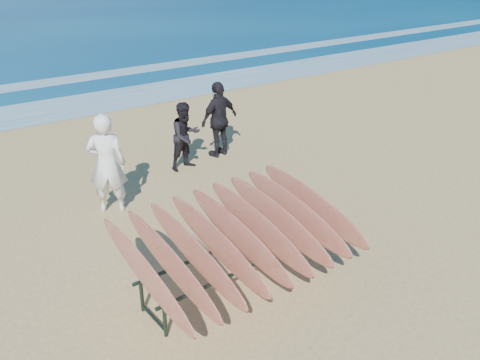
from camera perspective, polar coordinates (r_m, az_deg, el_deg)
The scene contains 7 objects.
ground at distance 8.92m, azimuth 2.92°, elevation -7.35°, with size 120.00×120.00×0.00m, color tan.
foam_near at distance 17.27m, azimuth -17.67°, elevation 8.00°, with size 160.00×160.00×0.00m, color white.
foam_far at distance 20.54m, azimuth -20.76°, elevation 10.21°, with size 160.00×160.00×0.00m, color white.
surfboard_rack at distance 7.55m, azimuth -0.16°, elevation -6.28°, with size 3.31×2.71×1.36m.
person_white at distance 9.89m, azimuth -14.72°, elevation 1.75°, with size 0.72×0.48×1.99m, color white.
person_dark_a at distance 11.62m, azimuth -6.11°, elevation 4.93°, with size 0.76×0.60×1.57m, color black.
person_dark_b at distance 12.26m, azimuth -2.34°, elevation 6.81°, with size 1.08×0.45×1.84m, color black.
Camera 1 is at (-4.60, -5.93, 4.82)m, focal length 38.00 mm.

